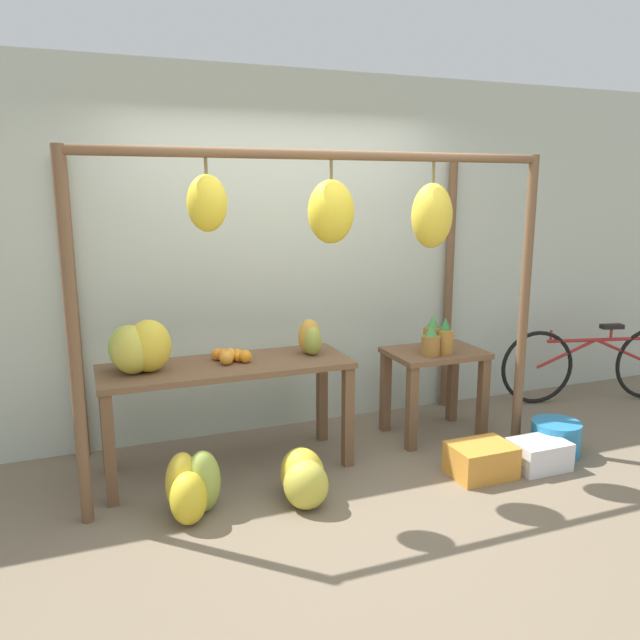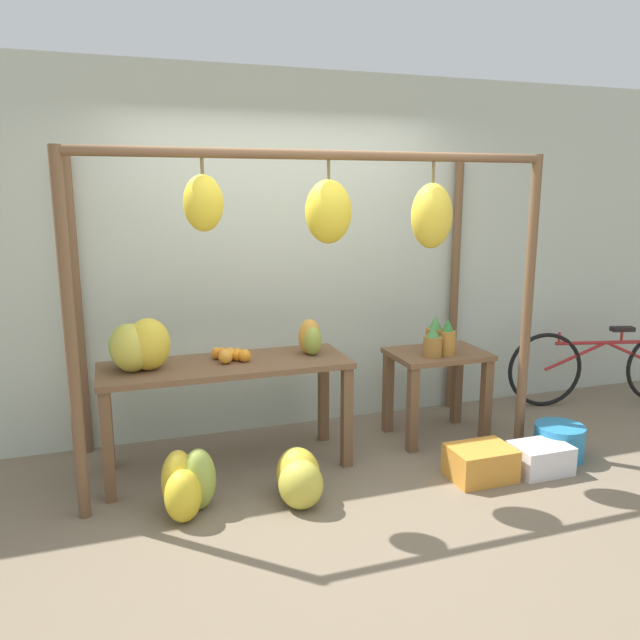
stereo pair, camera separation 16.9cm
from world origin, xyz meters
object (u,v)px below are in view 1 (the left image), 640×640
banana_pile_on_table (138,348)px  pineapple_cluster (436,339)px  banana_pile_ground_right (303,477)px  papaya_pile (310,338)px  banana_pile_ground_left (192,487)px  parked_bicycle (594,363)px  orange_pile (230,356)px  fruit_crate_white (481,460)px  fruit_crate_purple (539,454)px  blue_bucket (556,438)px

banana_pile_on_table → pineapple_cluster: (2.16, -0.06, -0.11)m
banana_pile_ground_right → papaya_pile: (0.29, 0.65, 0.71)m
pineapple_cluster → banana_pile_ground_left: size_ratio=0.68×
parked_bicycle → orange_pile: bearing=-177.2°
papaya_pile → fruit_crate_white: bearing=-38.5°
pineapple_cluster → papaya_pile: (-0.98, 0.09, 0.07)m
orange_pile → banana_pile_ground_right: orange_pile is taller
fruit_crate_purple → orange_pile: bearing=157.9°
banana_pile_on_table → fruit_crate_purple: 2.82m
banana_pile_ground_left → papaya_pile: papaya_pile is taller
blue_bucket → parked_bicycle: parked_bicycle is taller
banana_pile_ground_left → blue_bucket: 2.65m
banana_pile_ground_right → parked_bicycle: 3.22m
fruit_crate_white → parked_bicycle: parked_bicycle is taller
pineapple_cluster → banana_pile_ground_right: size_ratio=0.58×
orange_pile → fruit_crate_purple: 2.25m
banana_pile_on_table → fruit_crate_white: size_ratio=1.10×
pineapple_cluster → fruit_crate_purple: pineapple_cluster is taller
papaya_pile → fruit_crate_purple: size_ratio=0.67×
banana_pile_ground_right → blue_bucket: bearing=-0.2°
banana_pile_ground_right → fruit_crate_purple: size_ratio=1.33×
pineapple_cluster → papaya_pile: papaya_pile is taller
banana_pile_on_table → parked_bicycle: (4.01, 0.20, -0.56)m
parked_bicycle → fruit_crate_white: bearing=-153.6°
banana_pile_on_table → orange_pile: (0.60, 0.03, -0.12)m
banana_pile_ground_left → banana_pile_ground_right: size_ratio=0.86×
papaya_pile → banana_pile_ground_right: bearing=-113.9°
fruit_crate_white → papaya_pile: size_ratio=1.65×
banana_pile_ground_left → fruit_crate_white: 1.93m
orange_pile → banana_pile_ground_right: (0.29, -0.65, -0.64)m
banana_pile_on_table → banana_pile_ground_right: 1.33m
banana_pile_ground_left → parked_bicycle: size_ratio=0.25×
pineapple_cluster → papaya_pile: size_ratio=1.16×
banana_pile_on_table → banana_pile_ground_left: size_ratio=1.07×
orange_pile → fruit_crate_purple: bearing=-22.1°
pineapple_cluster → fruit_crate_white: 0.97m
blue_bucket → fruit_crate_purple: 0.31m
fruit_crate_white → blue_bucket: bearing=8.0°
fruit_crate_purple → parked_bicycle: bearing=34.4°
orange_pile → parked_bicycle: size_ratio=0.14×
banana_pile_ground_right → fruit_crate_purple: 1.70m
orange_pile → pineapple_cluster: pineapple_cluster is taller
fruit_crate_white → papaya_pile: (-0.95, 0.76, 0.76)m
fruit_crate_white → fruit_crate_purple: fruit_crate_white is taller
fruit_crate_white → papaya_pile: 1.44m
orange_pile → fruit_crate_purple: orange_pile is taller
banana_pile_ground_left → banana_pile_ground_right: banana_pile_ground_left is taller
orange_pile → parked_bicycle: bearing=2.8°
fruit_crate_purple → blue_bucket: bearing=28.3°
banana_pile_ground_right → parked_bicycle: size_ratio=0.29×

